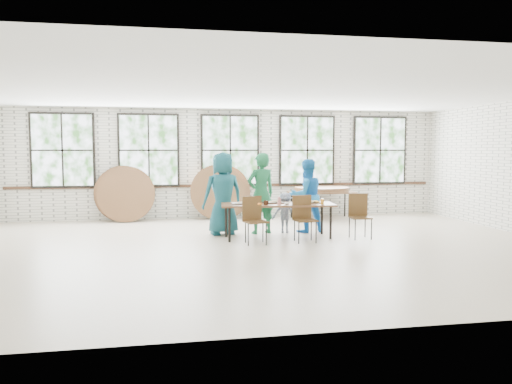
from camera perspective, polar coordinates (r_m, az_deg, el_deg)
The scene contains 13 objects.
room at distance 13.84m, azimuth -2.98°, elevation 4.59°, with size 12.00×12.00×12.00m.
dining_table at distance 10.64m, azimuth 2.51°, elevation -1.61°, with size 2.47×1.03×0.74m.
chair_near_left at distance 10.05m, azimuth -0.26°, elevation -2.74°, with size 0.51×0.50×0.95m.
chair_near_right at distance 10.31m, azimuth 5.45°, elevation -2.57°, with size 0.47×0.45×0.95m.
chair_spare at distance 10.90m, azimuth 11.70°, elevation -2.25°, with size 0.45×0.44×0.95m.
adult_teal at distance 11.07m, azimuth -3.82°, elevation -0.17°, with size 0.90×0.58×1.84m, color #1C536A.
adult_green at distance 11.20m, azimuth 0.57°, elevation -0.16°, with size 0.66×0.44×1.82m, color #1B683D.
toddler at distance 11.37m, azimuth 3.33°, elevation -2.39°, with size 0.59×0.34×0.91m, color #152244.
adult_blue at distance 11.45m, azimuth 5.77°, elevation -0.43°, with size 0.81×0.63×1.67m, color #1D7CCC.
storage_table at distance 13.82m, azimuth 7.50°, elevation -0.18°, with size 1.81×0.77×0.74m.
tabletop_clutter at distance 10.63m, azimuth 3.26°, elevation -1.21°, with size 1.96×0.62×0.11m.
round_tops_stacked at distance 13.81m, azimuth 7.50°, elevation 0.31°, with size 1.50×1.50×0.13m.
round_tops_leaning at distance 13.53m, azimuth -9.42°, elevation -0.11°, with size 4.16×0.51×1.49m.
Camera 1 is at (-1.75, -9.29, 1.88)m, focal length 35.00 mm.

